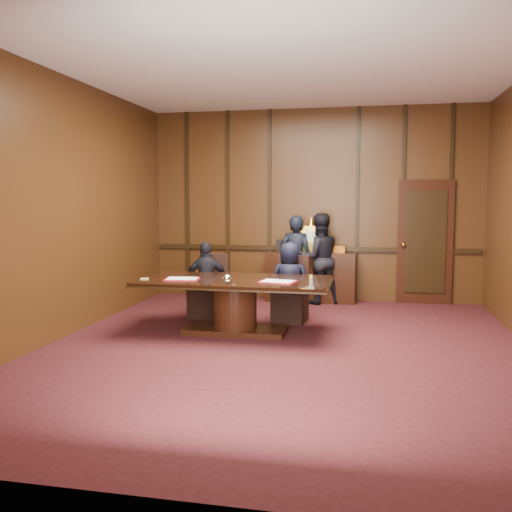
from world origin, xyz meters
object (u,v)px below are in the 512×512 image
(signatory_right, at_px, (290,282))
(conference_table, at_px, (235,297))
(sideboard, at_px, (311,275))
(signatory_left, at_px, (206,281))
(witness_left, at_px, (296,259))
(witness_right, at_px, (319,259))

(signatory_right, bearing_deg, conference_table, 44.82)
(conference_table, height_order, signatory_right, signatory_right)
(signatory_right, bearing_deg, sideboard, -100.52)
(conference_table, height_order, signatory_left, signatory_left)
(signatory_left, distance_m, witness_left, 2.02)
(witness_left, bearing_deg, sideboard, -142.77)
(conference_table, xyz_separation_m, witness_left, (0.53, 2.43, 0.27))
(sideboard, relative_size, witness_right, 0.99)
(signatory_right, xyz_separation_m, witness_right, (0.30, 1.63, 0.19))
(signatory_left, xyz_separation_m, signatory_right, (1.30, 0.00, 0.01))
(signatory_right, distance_m, witness_left, 1.64)
(witness_right, bearing_deg, conference_table, 46.34)
(conference_table, distance_m, signatory_right, 1.04)
(signatory_right, bearing_deg, witness_right, -106.52)
(conference_table, xyz_separation_m, signatory_right, (0.65, 0.80, 0.10))
(conference_table, xyz_separation_m, signatory_left, (-0.65, 0.80, 0.09))
(signatory_left, bearing_deg, sideboard, -148.04)
(signatory_right, relative_size, witness_left, 0.78)
(signatory_left, relative_size, witness_right, 0.74)
(signatory_right, height_order, witness_left, witness_left)
(conference_table, height_order, witness_right, witness_right)
(sideboard, xyz_separation_m, signatory_left, (-1.44, -1.79, 0.11))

